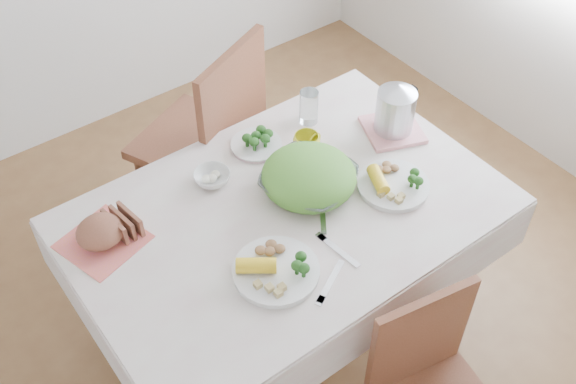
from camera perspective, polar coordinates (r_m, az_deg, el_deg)
floor at (r=2.99m, az=-0.08°, el=-11.47°), size 3.60×3.60×0.00m
dining_table at (r=2.68m, az=-0.09°, el=-7.11°), size 1.40×0.90×0.75m
tablecloth at (r=2.39m, az=-0.10°, el=-1.55°), size 1.50×1.00×0.01m
chair_far at (r=3.09m, az=-7.65°, el=3.66°), size 0.63×0.63×1.05m
salad_bowl at (r=2.43m, az=1.76°, el=0.90°), size 0.42×0.42×0.08m
dinner_plate_left at (r=2.19m, az=-1.02°, el=-6.74°), size 0.40×0.40×0.02m
dinner_plate_right at (r=2.48m, az=8.89°, el=0.56°), size 0.38×0.38×0.02m
broccoli_plate at (r=2.62m, az=-2.69°, el=4.01°), size 0.21×0.21×0.02m
napkin at (r=2.37m, az=-15.39°, el=-4.07°), size 0.31×0.31×0.00m
bread_loaf at (r=2.33m, az=-15.65°, el=-3.18°), size 0.20×0.20×0.10m
fruit_bowl at (r=2.48m, az=-6.43°, el=1.23°), size 0.16×0.16×0.04m
yellow_mug at (r=2.58m, az=1.57°, el=4.11°), size 0.12×0.12×0.08m
glass_tumbler at (r=2.70m, az=1.77°, el=7.10°), size 0.10×0.10×0.14m
pink_tray at (r=2.72m, az=8.83°, el=5.23°), size 0.28×0.28×0.02m
electric_kettle at (r=2.65m, az=9.10°, el=7.09°), size 0.20×0.20×0.21m
fork_left at (r=2.26m, az=4.30°, el=-4.95°), size 0.04×0.19×0.00m
fork_right at (r=2.36m, az=2.97°, el=-2.13°), size 0.11×0.14×0.00m
knife at (r=2.18m, az=3.64°, el=-7.55°), size 0.18×0.11×0.00m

